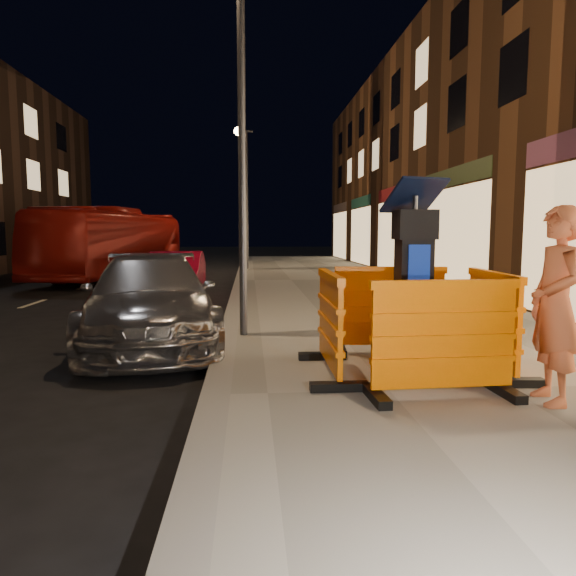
{
  "coord_description": "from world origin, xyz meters",
  "views": [
    {
      "loc": [
        0.35,
        -4.99,
        1.75
      ],
      "look_at": [
        0.8,
        1.0,
        1.1
      ],
      "focal_mm": 32.0,
      "sensor_mm": 36.0,
      "label": 1
    }
  ],
  "objects": [
    {
      "name": "ground_plane",
      "position": [
        0.0,
        0.0,
        0.0
      ],
      "size": [
        120.0,
        120.0,
        0.0
      ],
      "primitive_type": "plane",
      "color": "black",
      "rests_on": "ground"
    },
    {
      "name": "sidewalk",
      "position": [
        3.0,
        0.0,
        0.07
      ],
      "size": [
        6.0,
        60.0,
        0.15
      ],
      "primitive_type": "cube",
      "color": "gray",
      "rests_on": "ground"
    },
    {
      "name": "kerb",
      "position": [
        0.0,
        0.0,
        0.07
      ],
      "size": [
        0.3,
        60.0,
        0.15
      ],
      "primitive_type": "cube",
      "color": "slate",
      "rests_on": "ground"
    },
    {
      "name": "parking_kiosk",
      "position": [
        2.2,
        0.68,
        1.18
      ],
      "size": [
        0.68,
        0.68,
        2.07
      ],
      "primitive_type": "cube",
      "rotation": [
        0.0,
        0.0,
        -0.04
      ],
      "color": "black",
      "rests_on": "sidewalk"
    },
    {
      "name": "barrier_front",
      "position": [
        2.2,
        -0.27,
        0.73
      ],
      "size": [
        1.51,
        0.68,
        1.15
      ],
      "primitive_type": "cube",
      "rotation": [
        0.0,
        0.0,
        0.04
      ],
      "color": "#FF7300",
      "rests_on": "sidewalk"
    },
    {
      "name": "barrier_back",
      "position": [
        2.2,
        1.63,
        0.73
      ],
      "size": [
        1.53,
        0.75,
        1.15
      ],
      "primitive_type": "cube",
      "rotation": [
        0.0,
        0.0,
        -0.1
      ],
      "color": "#FF7300",
      "rests_on": "sidewalk"
    },
    {
      "name": "barrier_kerbside",
      "position": [
        1.25,
        0.68,
        0.73
      ],
      "size": [
        0.62,
        1.49,
        1.15
      ],
      "primitive_type": "cube",
      "rotation": [
        0.0,
        0.0,
        1.56
      ],
      "color": "#FF7300",
      "rests_on": "sidewalk"
    },
    {
      "name": "barrier_bldgside",
      "position": [
        3.15,
        0.68,
        0.73
      ],
      "size": [
        0.72,
        1.52,
        1.15
      ],
      "primitive_type": "cube",
      "rotation": [
        0.0,
        0.0,
        1.49
      ],
      "color": "#FF7300",
      "rests_on": "sidewalk"
    },
    {
      "name": "car_silver",
      "position": [
        -1.23,
        3.25,
        0.0
      ],
      "size": [
        2.72,
        5.05,
        1.39
      ],
      "primitive_type": "imported",
      "rotation": [
        0.0,
        0.0,
        0.17
      ],
      "color": "#A3A3A7",
      "rests_on": "ground"
    },
    {
      "name": "car_red",
      "position": [
        -1.57,
        8.44,
        0.0
      ],
      "size": [
        1.43,
        3.87,
        1.26
      ],
      "primitive_type": "imported",
      "rotation": [
        0.0,
        0.0,
        0.03
      ],
      "color": "maroon",
      "rests_on": "ground"
    },
    {
      "name": "bus_doubledecker",
      "position": [
        -4.78,
        15.16,
        0.0
      ],
      "size": [
        3.72,
        9.76,
        2.65
      ],
      "primitive_type": "imported",
      "rotation": [
        0.0,
        0.0,
        -0.16
      ],
      "color": "#9B140F",
      "rests_on": "ground"
    },
    {
      "name": "man",
      "position": [
        3.19,
        -0.47,
        1.08
      ],
      "size": [
        0.51,
        0.71,
        1.85
      ],
      "primitive_type": "imported",
      "rotation": [
        0.0,
        0.0,
        -1.67
      ],
      "color": "#BA5831",
      "rests_on": "sidewalk"
    },
    {
      "name": "street_lamp_mid",
      "position": [
        0.25,
        3.0,
        3.15
      ],
      "size": [
        0.12,
        0.12,
        6.0
      ],
      "primitive_type": "cylinder",
      "color": "#3F3F44",
      "rests_on": "sidewalk"
    },
    {
      "name": "street_lamp_far",
      "position": [
        0.25,
        18.0,
        3.15
      ],
      "size": [
        0.12,
        0.12,
        6.0
      ],
      "primitive_type": "cylinder",
      "color": "#3F3F44",
      "rests_on": "sidewalk"
    }
  ]
}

